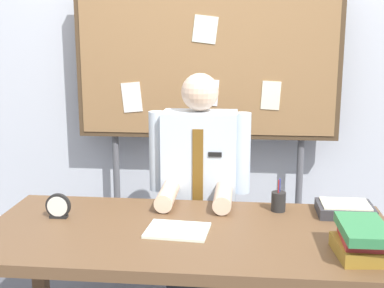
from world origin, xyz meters
name	(u,v)px	position (x,y,z in m)	size (l,w,h in m)	color
back_wall	(209,73)	(0.00, 1.28, 1.35)	(6.40, 0.08, 2.70)	silver
desk	(188,248)	(0.00, 0.00, 0.67)	(1.81, 0.83, 0.76)	brown
person	(199,208)	(0.00, 0.58, 0.65)	(0.55, 0.56, 1.40)	#2D2D33
bulletin_board	(207,65)	(0.00, 1.08, 1.41)	(1.64, 0.09, 1.92)	#4C3823
book_stack	(362,240)	(0.70, -0.19, 0.82)	(0.21, 0.29, 0.13)	olive
open_notebook	(178,230)	(-0.04, -0.02, 0.76)	(0.27, 0.21, 0.01)	silver
desk_clock	(58,207)	(-0.62, 0.09, 0.81)	(0.12, 0.04, 0.12)	black
pen_holder	(278,201)	(0.41, 0.29, 0.80)	(0.07, 0.07, 0.16)	#262626
paper_tray	(345,209)	(0.72, 0.27, 0.78)	(0.26, 0.20, 0.06)	#333338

